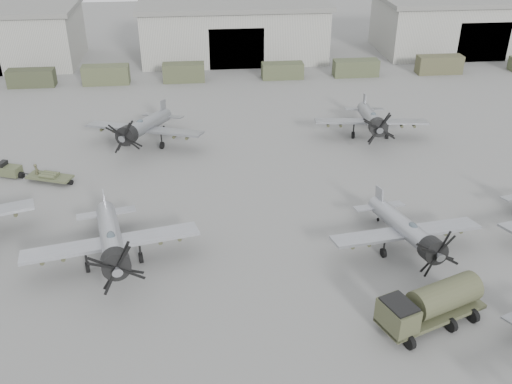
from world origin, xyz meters
TOP-DOWN VIEW (x-y plane):
  - ground at (0.00, 0.00)m, footprint 220.00×220.00m
  - hangar_center at (0.00, 61.96)m, footprint 29.00×14.80m
  - hangar_right at (38.00, 61.96)m, footprint 29.00×14.80m
  - support_truck_1 at (-28.57, 50.00)m, footprint 6.26×2.20m
  - support_truck_2 at (-18.53, 50.00)m, footprint 6.36×2.20m
  - support_truck_3 at (-7.84, 50.00)m, footprint 5.79×2.20m
  - support_truck_4 at (6.13, 50.00)m, footprint 5.88×2.20m
  - support_truck_5 at (16.78, 50.00)m, footprint 6.45×2.20m
  - support_truck_6 at (29.21, 50.00)m, footprint 6.56×2.20m
  - aircraft_mid_1 at (-12.59, 6.64)m, footprint 12.93×11.64m
  - aircraft_mid_2 at (9.32, 6.08)m, footprint 11.75×10.57m
  - aircraft_far_0 at (-11.84, 28.02)m, footprint 12.59×11.35m
  - aircraft_far_1 at (12.70, 27.80)m, footprint 12.37×11.13m
  - fuel_tanker at (8.27, -1.50)m, footprint 7.73×5.15m
  - tug_trailer at (-22.72, 21.95)m, footprint 7.49×3.95m
  - ground_crew at (-21.48, 21.61)m, footprint 0.50×0.66m

SIDE VIEW (x-z plane):
  - ground at x=0.00m, z-range 0.00..0.00m
  - tug_trailer at x=-22.72m, z-range -0.19..1.32m
  - ground_crew at x=-21.48m, z-range 0.00..1.63m
  - support_truck_4 at x=6.13m, z-range 0.00..2.22m
  - support_truck_5 at x=16.78m, z-range 0.00..2.35m
  - support_truck_1 at x=-28.57m, z-range 0.00..2.36m
  - support_truck_3 at x=-7.84m, z-range 0.00..2.58m
  - support_truck_2 at x=-18.53m, z-range 0.00..2.59m
  - support_truck_6 at x=29.21m, z-range 0.00..2.60m
  - fuel_tanker at x=8.27m, z-range 0.21..3.05m
  - aircraft_mid_2 at x=9.32m, z-range -0.21..4.45m
  - aircraft_far_1 at x=12.70m, z-range -0.22..4.69m
  - aircraft_far_0 at x=-11.84m, z-range -0.23..4.84m
  - aircraft_mid_1 at x=-12.59m, z-range -0.23..4.90m
  - hangar_center at x=0.00m, z-range 0.02..8.72m
  - hangar_right at x=38.00m, z-range 0.02..8.72m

